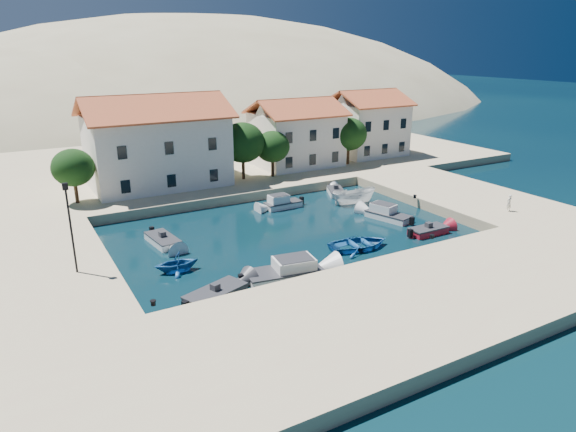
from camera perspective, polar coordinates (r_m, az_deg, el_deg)
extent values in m
plane|color=black|center=(37.19, 7.58, -6.51)|extent=(400.00, 400.00, 0.00)
cube|color=tan|center=(32.93, 13.95, -9.44)|extent=(52.00, 12.00, 1.00)
cube|color=tan|center=(57.19, 18.13, 2.24)|extent=(11.00, 20.00, 1.00)
cube|color=tan|center=(39.69, -24.84, -5.71)|extent=(8.00, 20.00, 1.00)
cube|color=tan|center=(70.17, -10.00, 5.79)|extent=(80.00, 36.00, 1.00)
ellipsoid|color=tan|center=(141.63, -24.22, 2.29)|extent=(198.00, 126.00, 72.00)
ellipsoid|color=tan|center=(171.15, -9.71, 4.52)|extent=(220.00, 176.00, 99.00)
cube|color=silver|center=(57.63, -14.33, 7.06)|extent=(14.00, 9.00, 7.50)
pyramid|color=#AB3D26|center=(56.92, -14.72, 11.85)|extent=(14.70, 9.45, 2.20)
cube|color=silver|center=(65.55, 0.90, 8.52)|extent=(10.00, 8.00, 6.50)
pyramid|color=#AB3D26|center=(64.95, 0.92, 12.13)|extent=(10.50, 8.40, 1.80)
cube|color=silver|center=(73.02, 8.76, 9.54)|extent=(9.00, 8.00, 7.00)
pyramid|color=#AB3D26|center=(72.48, 8.93, 12.97)|extent=(9.45, 8.40, 1.80)
cylinder|color=#382314|center=(53.66, -22.49, 2.65)|extent=(0.36, 0.36, 2.50)
ellipsoid|color=black|center=(53.14, -22.78, 4.98)|extent=(4.00, 4.00, 3.60)
cylinder|color=#382314|center=(58.77, -4.99, 5.54)|extent=(0.36, 0.36, 3.00)
ellipsoid|color=black|center=(58.23, -5.07, 8.13)|extent=(5.00, 5.00, 4.50)
cylinder|color=#382314|center=(59.89, -1.73, 5.60)|extent=(0.36, 0.36, 2.50)
ellipsoid|color=black|center=(59.43, -1.75, 7.72)|extent=(4.00, 4.00, 3.60)
cylinder|color=#382314|center=(66.68, 6.69, 6.93)|extent=(0.36, 0.36, 2.75)
ellipsoid|color=black|center=(66.23, 6.77, 9.02)|extent=(4.60, 4.60, 4.14)
cylinder|color=black|center=(36.69, -22.94, -1.49)|extent=(0.14, 0.14, 6.00)
cube|color=black|center=(35.85, -23.53, 3.03)|extent=(0.35, 0.25, 0.45)
cylinder|color=black|center=(31.69, -14.75, -9.34)|extent=(0.36, 0.36, 0.30)
cylinder|color=black|center=(42.28, 15.71, -2.24)|extent=(0.36, 0.36, 0.30)
cylinder|color=black|center=(52.98, 13.92, 2.10)|extent=(0.36, 0.36, 0.30)
cube|color=#2E2F33|center=(33.88, -8.06, -8.68)|extent=(4.48, 3.15, 0.90)
cube|color=#2E2F33|center=(33.73, -8.08, -8.18)|extent=(4.59, 3.22, 0.10)
cube|color=#2E2F33|center=(33.63, -8.10, -7.85)|extent=(0.64, 0.64, 0.50)
cube|color=white|center=(36.31, -0.43, -6.55)|extent=(5.52, 3.00, 0.90)
cube|color=#2E2F33|center=(36.17, -0.43, -6.07)|extent=(5.65, 3.06, 0.10)
cube|color=white|center=(36.02, -0.43, -5.54)|extent=(3.03, 2.30, 0.90)
imported|color=#1A5190|center=(41.91, 7.87, -3.56)|extent=(5.45, 4.20, 1.04)
cube|color=maroon|center=(46.13, 15.31, -1.64)|extent=(3.46, 1.56, 0.90)
cube|color=#2E2F33|center=(46.02, 15.34, -1.26)|extent=(3.54, 1.59, 0.10)
cube|color=#2E2F33|center=(45.95, 15.37, -1.00)|extent=(0.50, 0.50, 0.50)
cube|color=white|center=(49.12, 11.07, -0.08)|extent=(2.84, 4.52, 0.90)
cube|color=#2E2F33|center=(49.02, 11.09, 0.28)|extent=(2.90, 4.62, 0.10)
cube|color=white|center=(48.91, 11.12, 0.69)|extent=(2.03, 2.55, 0.90)
imported|color=white|center=(53.41, 7.30, 1.35)|extent=(4.98, 2.80, 1.81)
cube|color=white|center=(56.58, 5.33, 2.66)|extent=(2.74, 3.60, 0.90)
cube|color=#2E2F33|center=(56.49, 5.34, 2.98)|extent=(2.80, 3.68, 0.10)
cube|color=#2E2F33|center=(56.43, 5.35, 3.20)|extent=(0.66, 0.66, 0.50)
imported|color=#1A5190|center=(38.30, -12.21, -6.01)|extent=(3.32, 2.92, 1.64)
cube|color=white|center=(43.62, -13.74, -2.68)|extent=(2.13, 4.01, 0.90)
cube|color=#2E2F33|center=(43.51, -13.77, -2.28)|extent=(2.18, 4.11, 0.10)
cube|color=#2E2F33|center=(43.43, -13.79, -2.01)|extent=(0.55, 0.55, 0.50)
cube|color=white|center=(51.67, -0.55, 1.20)|extent=(3.69, 1.62, 0.90)
cube|color=#2E2F33|center=(51.57, -0.55, 1.55)|extent=(3.78, 1.65, 0.10)
cube|color=white|center=(51.46, -0.55, 1.94)|extent=(1.97, 1.35, 0.90)
imported|color=silver|center=(51.43, 23.34, 1.35)|extent=(0.57, 0.38, 1.58)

